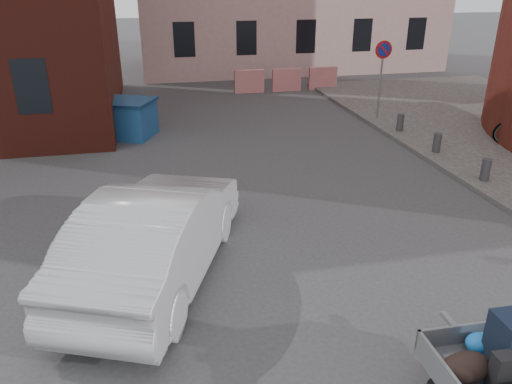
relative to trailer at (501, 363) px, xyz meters
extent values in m
plane|color=#38383A|center=(-1.78, 2.73, -0.61)|extent=(120.00, 120.00, 0.00)
cylinder|color=gray|center=(4.22, 12.23, 0.81)|extent=(0.07, 0.07, 2.60)
cylinder|color=red|center=(4.22, 12.21, 1.86)|extent=(0.60, 0.03, 0.60)
cylinder|color=navy|center=(4.22, 12.19, 1.86)|extent=(0.44, 0.03, 0.44)
cylinder|color=#3A3A3D|center=(4.22, 6.13, -0.21)|extent=(0.22, 0.22, 0.55)
cylinder|color=#3A3A3D|center=(4.22, 8.33, -0.21)|extent=(0.22, 0.22, 0.55)
cylinder|color=#3A3A3D|center=(4.22, 10.53, -0.21)|extent=(0.22, 0.22, 0.55)
cube|color=red|center=(0.72, 17.73, -0.11)|extent=(1.30, 0.18, 1.00)
cube|color=red|center=(2.42, 17.73, -0.11)|extent=(1.30, 0.18, 1.00)
cube|color=red|center=(4.12, 17.73, -0.11)|extent=(1.30, 0.18, 1.00)
cube|color=slate|center=(0.01, 0.00, -0.15)|extent=(1.63, 1.14, 0.08)
cube|color=slate|center=(-0.77, 0.02, 0.03)|extent=(0.07, 1.10, 0.28)
cube|color=slate|center=(0.03, 0.53, 0.03)|extent=(1.60, 0.08, 0.28)
cube|color=slate|center=(0.04, 0.90, -0.21)|extent=(0.10, 0.70, 0.06)
cube|color=black|center=(0.06, 0.05, 0.24)|extent=(0.31, 0.46, 0.70)
ellipsoid|color=black|center=(-0.49, -0.04, 0.07)|extent=(0.61, 0.38, 0.36)
cube|color=black|center=(-0.18, -0.24, 0.13)|extent=(0.28, 0.19, 0.48)
ellipsoid|color=blue|center=(-0.03, 0.35, 0.01)|extent=(0.37, 0.31, 0.24)
cube|color=#1E5290|center=(-4.96, 12.46, -0.06)|extent=(3.04, 2.35, 1.09)
cube|color=navy|center=(-4.96, 12.46, 0.53)|extent=(3.16, 2.47, 0.09)
imported|color=#AEB0B6|center=(-3.79, 3.73, 0.21)|extent=(3.50, 5.27, 1.64)
camera|label=1|loc=(-3.78, -3.81, 4.16)|focal=35.00mm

